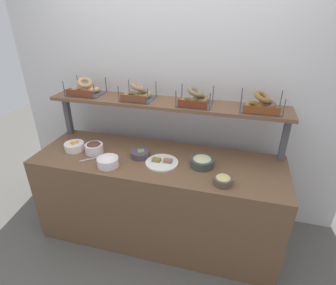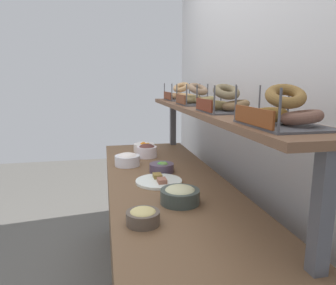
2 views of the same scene
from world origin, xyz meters
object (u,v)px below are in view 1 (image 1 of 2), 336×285
(bowl_chocolate_spread, at_px, (94,148))
(bagel_basket_cinnamon_raisin, at_px, (261,104))
(serving_spoon_near_plate, at_px, (94,158))
(serving_plate_white, at_px, (162,162))
(bagel_basket_poppy, at_px, (195,99))
(bowl_veggie_mix, at_px, (140,153))
(bowl_cream_cheese, at_px, (108,161))
(bagel_basket_everything, at_px, (138,94))
(bowl_tuna_salad, at_px, (202,161))
(bagel_basket_sesame, at_px, (85,89))
(bowl_fruit_salad, at_px, (74,146))
(bowl_hummus, at_px, (223,180))

(bowl_chocolate_spread, xyz_separation_m, bagel_basket_cinnamon_raisin, (1.37, 0.30, 0.43))
(serving_spoon_near_plate, bearing_deg, serving_plate_white, 8.28)
(bagel_basket_poppy, bearing_deg, serving_plate_white, -122.05)
(bowl_veggie_mix, height_order, bowl_cream_cheese, bowl_cream_cheese)
(serving_plate_white, distance_m, bagel_basket_everything, 0.65)
(bowl_tuna_salad, relative_size, serving_spoon_near_plate, 1.32)
(bowl_veggie_mix, distance_m, bagel_basket_cinnamon_raisin, 1.08)
(bowl_veggie_mix, relative_size, serving_plate_white, 0.58)
(bowl_chocolate_spread, bearing_deg, bagel_basket_cinnamon_raisin, 12.42)
(bowl_veggie_mix, bearing_deg, bowl_tuna_salad, -1.44)
(bagel_basket_cinnamon_raisin, bearing_deg, serving_spoon_near_plate, -163.00)
(bowl_veggie_mix, xyz_separation_m, bowl_chocolate_spread, (-0.42, -0.04, 0.02))
(bowl_veggie_mix, height_order, serving_plate_white, bowl_veggie_mix)
(serving_spoon_near_plate, distance_m, bagel_basket_everything, 0.68)
(serving_plate_white, distance_m, bagel_basket_sesame, 1.02)
(bowl_fruit_salad, bearing_deg, bowl_tuna_salad, 1.26)
(serving_spoon_near_plate, height_order, bagel_basket_poppy, bagel_basket_poppy)
(bowl_chocolate_spread, bearing_deg, bagel_basket_everything, 43.88)
(bowl_fruit_salad, xyz_separation_m, bagel_basket_poppy, (1.04, 0.30, 0.44))
(serving_plate_white, distance_m, bagel_basket_cinnamon_raisin, 0.93)
(bowl_fruit_salad, distance_m, serving_plate_white, 0.84)
(bagel_basket_sesame, bearing_deg, bowl_cream_cheese, -49.19)
(bowl_cream_cheese, height_order, serving_spoon_near_plate, bowl_cream_cheese)
(bowl_hummus, xyz_separation_m, serving_plate_white, (-0.52, 0.16, -0.02))
(bowl_cream_cheese, height_order, bagel_basket_everything, bagel_basket_everything)
(bowl_chocolate_spread, bearing_deg, bagel_basket_poppy, 19.87)
(bowl_hummus, bearing_deg, bowl_cream_cheese, 179.60)
(serving_spoon_near_plate, relative_size, bagel_basket_everything, 0.52)
(bowl_veggie_mix, xyz_separation_m, serving_plate_white, (0.21, -0.06, -0.02))
(bowl_fruit_salad, bearing_deg, serving_spoon_near_plate, -22.80)
(bowl_fruit_salad, relative_size, bagel_basket_cinnamon_raisin, 0.55)
(serving_spoon_near_plate, bearing_deg, bowl_chocolate_spread, 115.42)
(serving_plate_white, bearing_deg, bagel_basket_sesame, 157.96)
(bowl_cream_cheese, distance_m, bagel_basket_everything, 0.65)
(serving_plate_white, height_order, bagel_basket_poppy, bagel_basket_poppy)
(bowl_hummus, xyz_separation_m, bagel_basket_sesame, (-1.36, 0.50, 0.44))
(serving_plate_white, bearing_deg, bowl_chocolate_spread, 178.48)
(bowl_veggie_mix, height_order, serving_spoon_near_plate, bowl_veggie_mix)
(bowl_fruit_salad, distance_m, bowl_tuna_salad, 1.16)
(bowl_chocolate_spread, distance_m, bowl_cream_cheese, 0.28)
(bowl_tuna_salad, xyz_separation_m, bagel_basket_sesame, (-1.17, 0.30, 0.44))
(serving_spoon_near_plate, xyz_separation_m, bagel_basket_poppy, (0.78, 0.40, 0.47))
(bowl_chocolate_spread, distance_m, serving_spoon_near_plate, 0.12)
(bowl_chocolate_spread, height_order, bagel_basket_cinnamon_raisin, bagel_basket_cinnamon_raisin)
(bagel_basket_sesame, bearing_deg, bagel_basket_cinnamon_raisin, -0.86)
(bowl_hummus, xyz_separation_m, bagel_basket_cinnamon_raisin, (0.22, 0.48, 0.44))
(serving_plate_white, height_order, serving_spoon_near_plate, serving_plate_white)
(bowl_cream_cheese, xyz_separation_m, bagel_basket_cinnamon_raisin, (1.15, 0.47, 0.43))
(bowl_cream_cheese, bearing_deg, bowl_fruit_salad, 157.54)
(bowl_hummus, bearing_deg, bagel_basket_sesame, 159.76)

